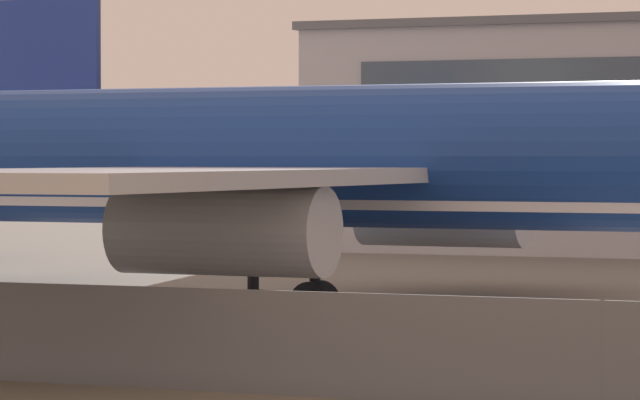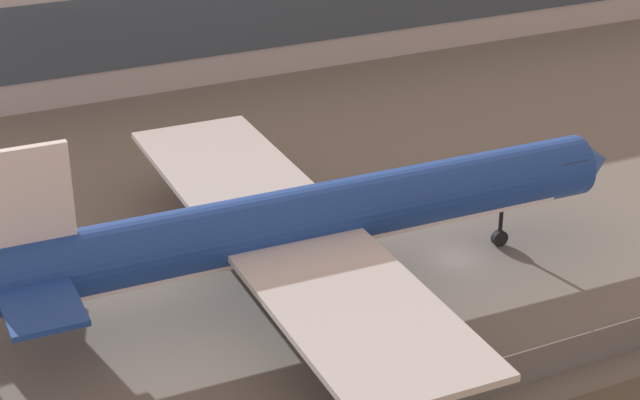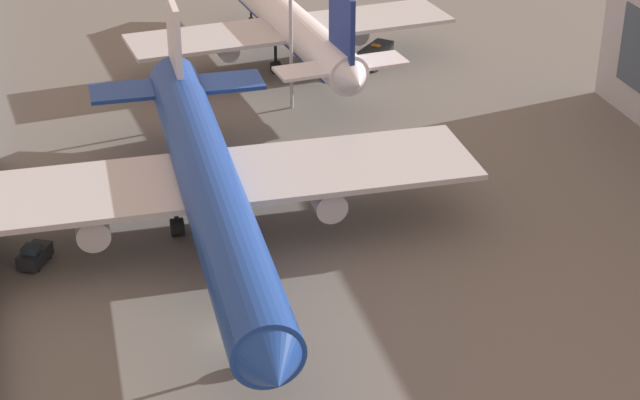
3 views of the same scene
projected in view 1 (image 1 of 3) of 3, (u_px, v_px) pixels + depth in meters
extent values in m
cube|color=slate|center=(602.00, 358.00, 41.46)|extent=(280.00, 0.08, 2.58)
cylinder|color=slate|center=(602.00, 358.00, 41.46)|extent=(0.10, 0.10, 2.58)
cylinder|color=#193D93|center=(374.00, 156.00, 61.33)|extent=(45.83, 5.88, 4.70)
cube|color=silver|center=(374.00, 196.00, 61.36)|extent=(38.95, 4.77, 0.85)
cube|color=#B7BABF|center=(425.00, 171.00, 72.31)|extent=(10.62, 22.20, 0.47)
cube|color=#B7BABF|center=(150.00, 177.00, 52.22)|extent=(10.62, 22.20, 0.47)
cylinder|color=#B7BABF|center=(443.00, 212.00, 70.18)|extent=(6.47, 2.75, 2.59)
cylinder|color=#B7BABF|center=(223.00, 230.00, 53.31)|extent=(6.47, 2.75, 2.59)
cylinder|color=black|center=(315.00, 263.00, 64.96)|extent=(0.38, 0.38, 2.75)
cylinder|color=black|center=(315.00, 303.00, 65.00)|extent=(1.54, 1.10, 1.51)
cylinder|color=black|center=(253.00, 271.00, 60.45)|extent=(0.38, 0.38, 2.75)
cylinder|color=black|center=(253.00, 314.00, 60.48)|extent=(1.54, 1.10, 1.51)
cone|color=white|center=(111.00, 169.00, 85.00)|extent=(3.08, 4.03, 3.79)
cube|color=navy|center=(41.00, 77.00, 85.89)|extent=(5.72, 1.05, 7.15)
cube|color=white|center=(9.00, 162.00, 82.78)|extent=(4.42, 7.02, 0.34)
cube|color=white|center=(72.00, 162.00, 89.19)|extent=(4.42, 7.02, 0.34)
cube|color=#1E2328|center=(135.00, 346.00, 49.27)|extent=(3.57, 2.95, 1.11)
cube|color=#283847|center=(143.00, 317.00, 48.94)|extent=(1.60, 1.66, 0.50)
cylinder|color=black|center=(178.00, 363.00, 48.93)|extent=(0.72, 0.53, 0.70)
cylinder|color=black|center=(134.00, 367.00, 48.08)|extent=(0.72, 0.53, 0.70)
cylinder|color=black|center=(136.00, 357.00, 50.48)|extent=(0.72, 0.53, 0.70)
cylinder|color=black|center=(93.00, 360.00, 49.63)|extent=(0.72, 0.53, 0.70)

